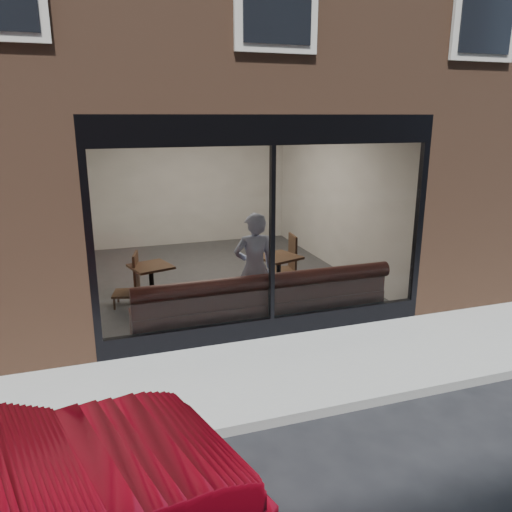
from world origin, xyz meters
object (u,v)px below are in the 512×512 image
object	(u,v)px
cafe_chair_left	(126,293)
cafe_chair_right	(283,270)
person	(254,268)
cafe_table_right	(279,257)
cafe_table_left	(151,267)
banquette	(262,312)

from	to	relation	value
cafe_chair_left	cafe_chair_right	distance (m)	3.07
person	cafe_table_right	world-z (taller)	person
cafe_table_right	cafe_table_left	bearing A→B (deg)	176.35
banquette	cafe_table_right	distance (m)	1.48
cafe_table_left	cafe_table_right	bearing A→B (deg)	-3.65
cafe_chair_right	cafe_table_left	bearing A→B (deg)	17.79
banquette	cafe_chair_left	distance (m)	2.47
person	cafe_table_right	size ratio (longest dim) A/B	2.70
cafe_table_right	person	bearing A→B (deg)	-129.24
cafe_chair_left	person	bearing A→B (deg)	158.79
cafe_table_right	cafe_chair_right	world-z (taller)	cafe_table_right
cafe_table_left	cafe_chair_left	world-z (taller)	cafe_table_left
cafe_table_left	cafe_chair_left	distance (m)	0.68
banquette	cafe_chair_right	bearing A→B (deg)	59.97
cafe_chair_left	cafe_table_left	bearing A→B (deg)	167.50
banquette	cafe_table_left	xyz separation A→B (m)	(-1.53, 1.33, 0.52)
person	cafe_table_left	bearing A→B (deg)	-32.42
cafe_table_right	cafe_chair_left	size ratio (longest dim) A/B	1.50
cafe_chair_right	banquette	bearing A→B (deg)	65.42
person	cafe_chair_left	bearing A→B (deg)	-30.23
cafe_table_right	cafe_chair_left	world-z (taller)	cafe_table_right
person	banquette	bearing A→B (deg)	109.02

